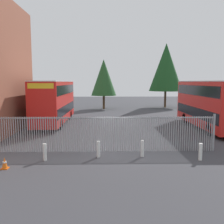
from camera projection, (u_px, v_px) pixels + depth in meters
The scene contains 11 objects.
ground_plane at pixel (111, 128), 23.59m from camera, with size 100.00×100.00×0.00m, color #3D3D42.
palisade_fence at pixel (105, 133), 15.49m from camera, with size 13.83×0.14×2.35m.
double_decker_bus_near_gate at pixel (208, 102), 23.15m from camera, with size 2.54×10.81×4.42m.
double_decker_bus_behind_fence_left at pixel (55, 100), 25.85m from camera, with size 2.54×10.81×4.42m.
bollard_near_left at pixel (45, 152), 13.79m from camera, with size 0.20×0.20×0.95m, color silver.
bollard_center_front at pixel (98, 149), 14.37m from camera, with size 0.20×0.20×0.95m, color silver.
bollard_near_right at pixel (142, 149), 14.50m from camera, with size 0.20×0.20×0.95m, color silver.
bollard_far_right at pixel (200, 152), 13.84m from camera, with size 0.20×0.20×0.95m, color silver.
traffic_cone_by_gate at pixel (5, 163), 12.49m from camera, with size 0.34×0.34×0.59m.
tree_tall_back at pixel (104, 78), 39.51m from camera, with size 3.98×3.98×7.85m.
tree_short_side at pixel (166, 67), 41.60m from camera, with size 5.52×5.52×10.67m.
Camera 1 is at (-0.46, -15.23, 4.33)m, focal length 40.09 mm.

